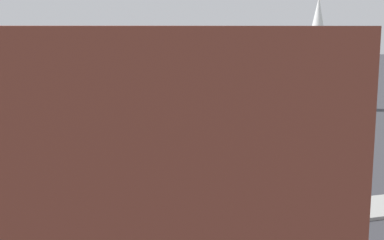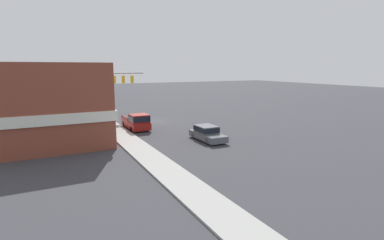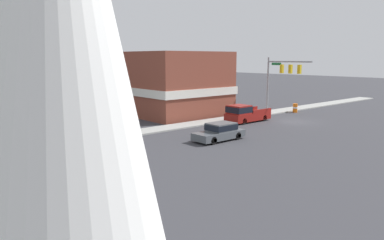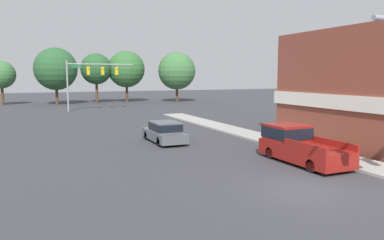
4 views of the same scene
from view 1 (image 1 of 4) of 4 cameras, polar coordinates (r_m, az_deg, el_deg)
name	(u,v)px [view 1 (image 1 of 4)]	position (r m, az deg, el deg)	size (l,w,h in m)	color
car_lead	(129,165)	(26.86, -6.70, -4.83)	(1.88, 4.66, 1.48)	black
church_steeple	(317,51)	(50.33, 13.16, 7.16)	(2.23, 2.23, 10.18)	white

